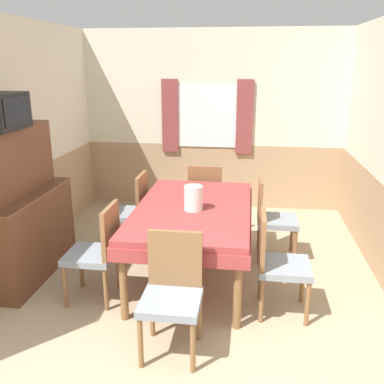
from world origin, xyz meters
TOP-DOWN VIEW (x-y plane):
  - wall_back at (-0.00, 4.39)m, footprint 4.21×0.10m
  - wall_left at (-1.93, 2.18)m, footprint 0.05×4.77m
  - dining_table at (0.03, 2.06)m, footprint 1.15×1.92m
  - chair_right_near at (0.83, 1.49)m, footprint 0.44×0.44m
  - chair_head_window at (0.03, 3.24)m, footprint 0.44×0.44m
  - chair_right_far at (0.83, 2.62)m, footprint 0.44×0.44m
  - chair_head_near at (0.03, 0.87)m, footprint 0.44×0.44m
  - chair_left_near at (-0.78, 1.49)m, footprint 0.44×0.44m
  - chair_left_far at (-0.78, 2.62)m, footprint 0.44×0.44m
  - sideboard at (-1.68, 1.86)m, footprint 0.46×1.31m
  - tv at (-1.67, 1.72)m, footprint 0.29×0.53m
  - vase at (0.04, 1.96)m, footprint 0.18×0.18m

SIDE VIEW (x-z plane):
  - chair_right_near at x=0.83m, z-range 0.04..0.96m
  - chair_head_window at x=0.03m, z-range 0.04..0.96m
  - chair_right_far at x=0.83m, z-range 0.04..0.96m
  - chair_head_near at x=0.03m, z-range 0.04..0.96m
  - chair_left_near at x=-0.78m, z-range 0.04..0.96m
  - chair_left_far at x=-0.78m, z-range 0.04..0.96m
  - sideboard at x=-1.68m, z-range -0.12..1.42m
  - dining_table at x=0.03m, z-range 0.28..1.04m
  - vase at x=0.04m, z-range 0.76..1.00m
  - wall_left at x=-1.93m, z-range 0.00..2.60m
  - wall_back at x=0.00m, z-range 0.00..2.60m
  - tv at x=-1.67m, z-range 1.54..1.87m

